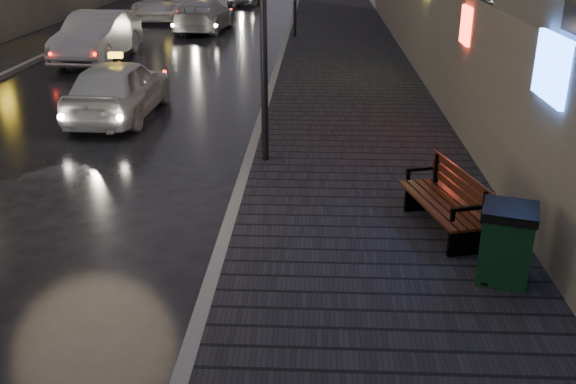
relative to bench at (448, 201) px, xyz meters
The scene contains 11 objects.
ground 5.73m from the bench, 150.37° to the right, with size 120.00×120.00×0.00m, color black.
sidewalk 18.22m from the bench, 93.31° to the left, with size 4.60×58.00×0.15m, color black.
curb 18.52m from the bench, 100.75° to the left, with size 0.20×58.00×0.15m, color slate.
sidewalk_far 22.75m from the bench, 126.90° to the left, with size 2.40×58.00×0.15m, color black.
curb_far 21.99m from the bench, 124.19° to the left, with size 0.20×58.00×0.15m, color slate.
bench is the anchor object (origin of this frame).
trash_bin 1.56m from the bench, 71.44° to the right, with size 0.88×0.88×1.07m.
taxi_near 9.82m from the bench, 136.73° to the left, with size 1.80×4.47×1.52m, color silver.
car_left_mid 17.48m from the bench, 125.48° to the left, with size 1.82×5.22×1.72m, color #A9A9B1.
taxi_mid 22.73m from the bench, 109.15° to the left, with size 2.06×5.07×1.47m, color silver.
taxi_far 27.45m from the bench, 111.73° to the left, with size 2.50×5.42×1.51m, color silver.
Camera 1 is at (2.91, -6.42, 4.60)m, focal length 40.00 mm.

